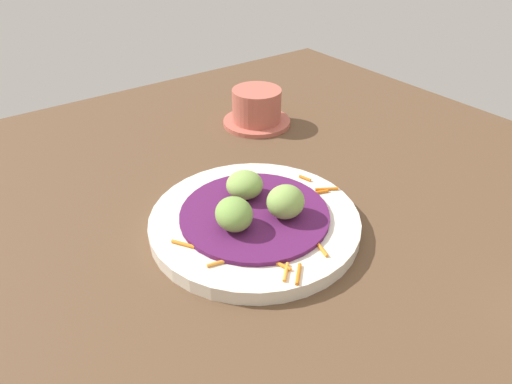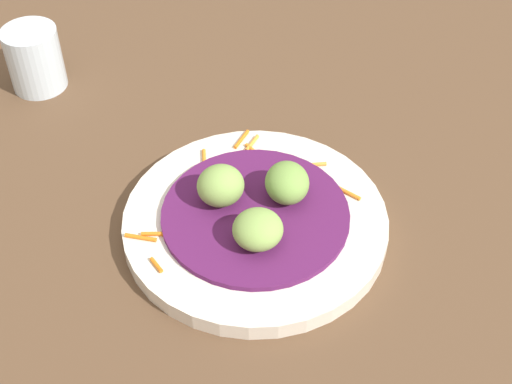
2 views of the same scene
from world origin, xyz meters
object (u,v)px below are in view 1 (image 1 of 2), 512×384
object	(u,v)px
guac_scoop_center	(245,185)
main_plate	(255,222)
terracotta_bowl	(257,109)
guac_scoop_left	(286,202)
guac_scoop_right	(233,214)

from	to	relation	value
guac_scoop_center	main_plate	bearing A→B (deg)	-106.57
main_plate	terracotta_bowl	size ratio (longest dim) A/B	2.17
guac_scoop_left	terracotta_bowl	bearing A→B (deg)	60.06
guac_scoop_center	terracotta_bowl	size ratio (longest dim) A/B	0.40
guac_scoop_center	terracotta_bowl	world-z (taller)	terracotta_bowl
main_plate	guac_scoop_left	world-z (taller)	guac_scoop_left
guac_scoop_left	guac_scoop_center	xyz separation A→B (cm)	(-1.52, 6.35, -0.31)
guac_scoop_center	terracotta_bowl	xyz separation A→B (cm)	(17.08, 20.68, -1.19)
main_plate	terracotta_bowl	xyz separation A→B (cm)	(18.16, 24.29, 2.03)
guac_scoop_center	guac_scoop_right	xyz separation A→B (cm)	(-4.74, -4.49, 0.18)
terracotta_bowl	guac_scoop_right	bearing A→B (deg)	-130.93
guac_scoop_right	terracotta_bowl	world-z (taller)	terracotta_bowl
main_plate	guac_scoop_left	bearing A→B (deg)	-46.57
guac_scoop_left	guac_scoop_right	distance (cm)	6.53
guac_scoop_center	guac_scoop_right	size ratio (longest dim) A/B	0.97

